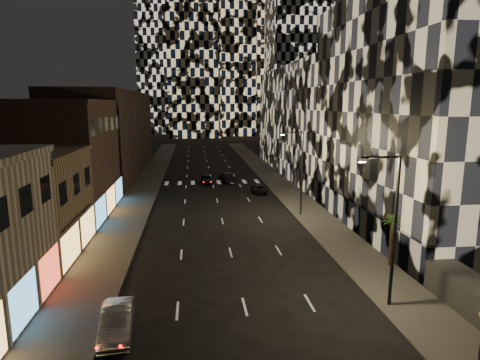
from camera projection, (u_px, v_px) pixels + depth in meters
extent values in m
cube|color=#47443F|center=(147.00, 183.00, 60.91)|extent=(4.00, 120.00, 0.15)
cube|color=#47443F|center=(276.00, 180.00, 63.21)|extent=(4.00, 120.00, 0.15)
cube|color=#4C4C47|center=(161.00, 183.00, 61.15)|extent=(0.20, 120.00, 0.15)
cube|color=#4C4C47|center=(263.00, 181.00, 62.97)|extent=(0.20, 120.00, 0.15)
cube|color=#82674E|center=(11.00, 208.00, 31.07)|extent=(10.00, 10.00, 8.00)
cube|color=#50372D|center=(61.00, 160.00, 42.89)|extent=(10.00, 15.00, 12.00)
cube|color=#50372D|center=(110.00, 133.00, 68.56)|extent=(10.00, 40.00, 14.00)
cube|color=#232326|center=(438.00, 114.00, 37.45)|extent=(16.00, 25.00, 22.00)
cube|color=#383838|center=(354.00, 215.00, 38.34)|extent=(0.60, 25.00, 3.00)
cube|color=#232326|center=(325.00, 121.00, 69.52)|extent=(16.00, 40.00, 18.00)
cube|color=black|center=(192.00, 1.00, 140.75)|extent=(18.00, 18.00, 95.00)
cylinder|color=black|center=(394.00, 232.00, 23.17)|extent=(0.20, 0.20, 9.00)
cylinder|color=black|center=(381.00, 157.00, 22.22)|extent=(2.20, 0.14, 0.14)
cube|color=black|center=(362.00, 160.00, 22.12)|extent=(0.50, 0.25, 0.18)
cube|color=#FFEAB2|center=(362.00, 162.00, 22.14)|extent=(0.35, 0.18, 0.06)
cylinder|color=black|center=(302.00, 174.00, 42.68)|extent=(0.20, 0.20, 9.00)
cylinder|color=black|center=(293.00, 132.00, 41.73)|extent=(2.20, 0.14, 0.14)
cube|color=black|center=(282.00, 134.00, 41.63)|extent=(0.50, 0.25, 0.18)
cube|color=#FFEAB2|center=(282.00, 135.00, 41.65)|extent=(0.35, 0.18, 0.06)
imported|color=#96969B|center=(117.00, 321.00, 21.04)|extent=(1.91, 4.54, 1.46)
imported|color=black|center=(207.00, 179.00, 60.98)|extent=(1.99, 4.30, 1.43)
imported|color=black|center=(227.00, 177.00, 62.51)|extent=(2.59, 5.26, 1.47)
imported|color=black|center=(259.00, 189.00, 54.54)|extent=(1.80, 3.82, 1.06)
cylinder|color=#47331E|center=(391.00, 244.00, 29.60)|extent=(0.25, 0.25, 3.32)
sphere|color=#234619|center=(392.00, 220.00, 29.26)|extent=(0.73, 0.73, 0.73)
cone|color=#234619|center=(396.00, 221.00, 29.24)|extent=(1.47, 0.61, 0.88)
cone|color=#234619|center=(394.00, 220.00, 29.45)|extent=(1.31, 1.12, 0.88)
cone|color=#234619|center=(391.00, 220.00, 29.52)|extent=(0.30, 1.44, 0.88)
cone|color=#234619|center=(389.00, 220.00, 29.40)|extent=(1.30, 1.13, 0.88)
cone|color=#234619|center=(390.00, 221.00, 29.18)|extent=(1.47, 0.60, 0.88)
cone|color=#234619|center=(393.00, 222.00, 29.03)|extent=(0.89, 1.42, 0.88)
cone|color=#234619|center=(395.00, 221.00, 29.05)|extent=(0.88, 1.43, 0.88)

